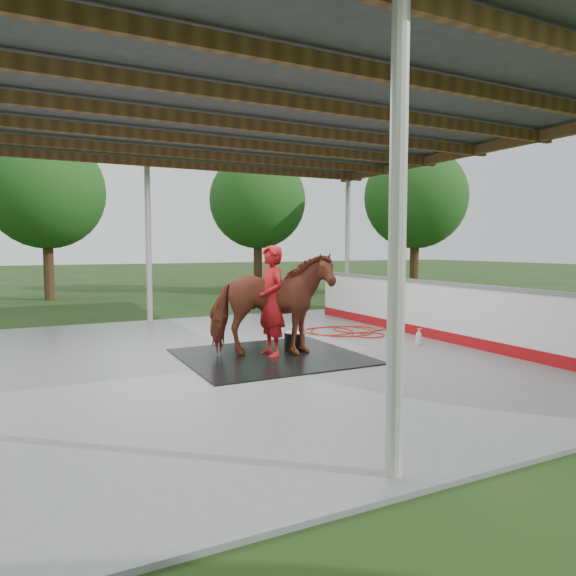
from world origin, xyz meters
name	(u,v)px	position (x,y,z in m)	size (l,w,h in m)	color
ground	(211,363)	(0.00, 0.00, 0.00)	(100.00, 100.00, 0.00)	#1E3814
concrete_slab	(211,361)	(0.00, 0.00, 0.03)	(12.00, 10.00, 0.05)	slate
pavilion_structure	(207,113)	(0.00, 0.00, 3.97)	(12.60, 10.60, 4.05)	beige
dasher_board	(430,311)	(4.60, 0.00, 0.59)	(0.16, 8.00, 1.15)	#A50D12
tree_belt	(208,137)	(0.30, 0.90, 3.79)	(28.00, 28.00, 5.80)	#382314
rubber_mat	(271,356)	(0.97, -0.24, 0.06)	(2.85, 2.67, 0.02)	black
horse	(271,304)	(0.97, -0.24, 0.93)	(0.92, 2.03, 1.71)	brown
handler	(271,301)	(1.00, -0.17, 0.98)	(0.68, 0.44, 1.85)	#A91215
wash_bucket	(294,341)	(1.54, 0.01, 0.22)	(0.36, 0.36, 0.34)	black
soap_bottle_a	(419,337)	(3.82, -0.59, 0.21)	(0.12, 0.12, 0.32)	silver
soap_bottle_b	(385,342)	(3.17, -0.44, 0.15)	(0.09, 0.09, 0.20)	#338CD8
hose_coil	(344,331)	(3.43, 1.36, 0.06)	(2.48, 1.65, 0.02)	red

